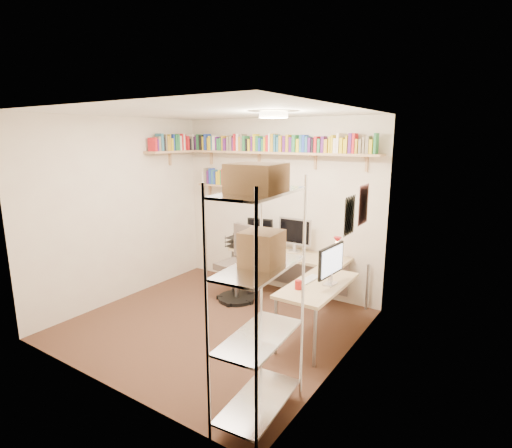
% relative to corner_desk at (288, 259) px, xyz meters
% --- Properties ---
extents(ground, '(3.20, 3.20, 0.00)m').
position_rel_corner_desk_xyz_m(ground, '(-0.47, -1.00, -0.65)').
color(ground, '#40291B').
rests_on(ground, ground).
extents(room_shell, '(3.24, 3.04, 2.52)m').
position_rel_corner_desk_xyz_m(room_shell, '(-0.47, -0.99, 0.90)').
color(room_shell, beige).
rests_on(room_shell, ground).
extents(wall_shelves, '(3.12, 1.09, 0.80)m').
position_rel_corner_desk_xyz_m(wall_shelves, '(-0.91, 0.30, 1.38)').
color(wall_shelves, tan).
rests_on(wall_shelves, ground).
extents(corner_desk, '(2.02, 1.71, 1.14)m').
position_rel_corner_desk_xyz_m(corner_desk, '(0.00, 0.00, 0.00)').
color(corner_desk, beige).
rests_on(corner_desk, ground).
extents(office_chair, '(0.55, 0.55, 1.04)m').
position_rel_corner_desk_xyz_m(office_chair, '(-0.67, -0.19, -0.21)').
color(office_chair, black).
rests_on(office_chair, ground).
extents(wire_rack, '(0.48, 0.88, 2.06)m').
position_rel_corner_desk_xyz_m(wire_rack, '(0.89, -2.10, 0.77)').
color(wire_rack, silver).
rests_on(wire_rack, ground).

